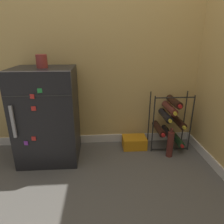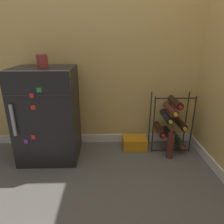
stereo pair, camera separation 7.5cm
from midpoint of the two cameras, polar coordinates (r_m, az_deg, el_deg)
name	(u,v)px [view 2 (the right image)]	position (r m, az deg, el deg)	size (l,w,h in m)	color
ground_plane	(105,173)	(1.85, -0.70, -16.95)	(14.00, 14.00, 0.00)	#56544F
wall_back	(104,26)	(2.09, -1.16, 23.44)	(6.97, 0.07, 2.50)	tan
mini_fridge	(48,115)	(1.98, -16.82, -0.74)	(0.55, 0.49, 0.88)	black
wine_rack	(171,122)	(2.18, 17.51, -2.72)	(0.41, 0.33, 0.61)	black
soda_box	(135,143)	(2.21, 7.46, -8.69)	(0.25, 0.18, 0.12)	orange
fridge_top_cup	(42,61)	(1.87, -18.21, 13.71)	(0.09, 0.09, 0.11)	maroon
loose_bottle_floor	(170,145)	(2.08, 17.34, -9.06)	(0.06, 0.06, 0.30)	#56231E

